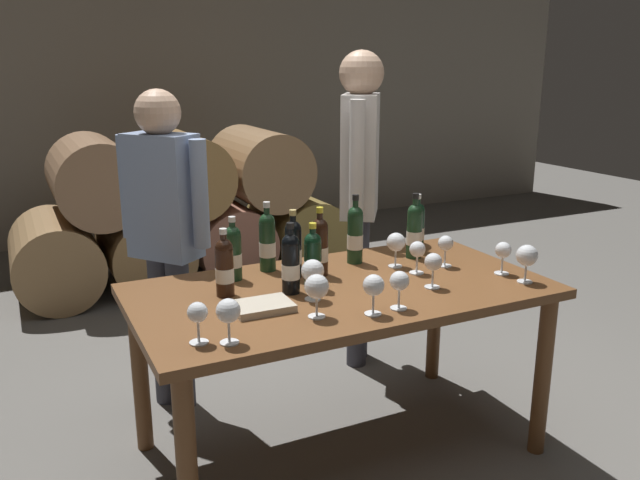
{
  "coord_description": "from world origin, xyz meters",
  "views": [
    {
      "loc": [
        -1.19,
        -2.24,
        1.65
      ],
      "look_at": [
        0.0,
        0.2,
        0.91
      ],
      "focal_mm": 36.5,
      "sensor_mm": 36.0,
      "label": 1
    }
  ],
  "objects_px": {
    "wine_bottle_3": "(355,234)",
    "wine_glass_0": "(433,263)",
    "wine_bottle_8": "(320,246)",
    "wine_bottle_0": "(225,267)",
    "taster_seated_left": "(165,225)",
    "tasting_notebook": "(262,306)",
    "wine_bottle_4": "(233,252)",
    "wine_glass_6": "(527,256)",
    "wine_bottle_1": "(291,263)",
    "wine_glass_2": "(396,243)",
    "wine_bottle_9": "(267,241)",
    "wine_glass_11": "(503,251)",
    "wine_glass_9": "(228,312)",
    "dining_table": "(341,307)",
    "wine_glass_4": "(198,314)",
    "wine_bottle_2": "(293,248)",
    "wine_bottle_6": "(313,260)",
    "wine_glass_7": "(446,245)",
    "wine_bottle_5": "(417,226)",
    "wine_glass_5": "(374,286)",
    "sommelier_presenting": "(360,180)",
    "wine_bottle_7": "(414,230)",
    "wine_glass_1": "(417,251)",
    "wine_glass_3": "(317,287)",
    "wine_glass_10": "(399,282)"
  },
  "relations": [
    {
      "from": "wine_bottle_5",
      "to": "wine_bottle_6",
      "type": "xyz_separation_m",
      "value": [
        -0.68,
        -0.26,
        -0.0
      ]
    },
    {
      "from": "wine_bottle_6",
      "to": "tasting_notebook",
      "type": "xyz_separation_m",
      "value": [
        -0.28,
        -0.14,
        -0.11
      ]
    },
    {
      "from": "wine_bottle_3",
      "to": "wine_glass_1",
      "type": "relative_size",
      "value": 2.2
    },
    {
      "from": "wine_glass_10",
      "to": "wine_bottle_9",
      "type": "bearing_deg",
      "value": 112.27
    },
    {
      "from": "wine_glass_2",
      "to": "wine_bottle_0",
      "type": "bearing_deg",
      "value": -178.32
    },
    {
      "from": "wine_bottle_8",
      "to": "tasting_notebook",
      "type": "bearing_deg",
      "value": -143.32
    },
    {
      "from": "wine_bottle_8",
      "to": "taster_seated_left",
      "type": "height_order",
      "value": "taster_seated_left"
    },
    {
      "from": "wine_bottle_3",
      "to": "wine_glass_9",
      "type": "relative_size",
      "value": 2.06
    },
    {
      "from": "sommelier_presenting",
      "to": "wine_glass_1",
      "type": "bearing_deg",
      "value": -99.7
    },
    {
      "from": "wine_bottle_3",
      "to": "wine_glass_0",
      "type": "height_order",
      "value": "wine_bottle_3"
    },
    {
      "from": "wine_bottle_7",
      "to": "wine_glass_4",
      "type": "xyz_separation_m",
      "value": [
        -1.18,
        -0.51,
        -0.03
      ]
    },
    {
      "from": "wine_glass_2",
      "to": "wine_bottle_9",
      "type": "bearing_deg",
      "value": 159.03
    },
    {
      "from": "taster_seated_left",
      "to": "wine_bottle_4",
      "type": "bearing_deg",
      "value": -67.2
    },
    {
      "from": "wine_glass_11",
      "to": "wine_glass_9",
      "type": "bearing_deg",
      "value": -172.39
    },
    {
      "from": "wine_bottle_0",
      "to": "wine_bottle_5",
      "type": "bearing_deg",
      "value": 10.72
    },
    {
      "from": "wine_bottle_2",
      "to": "taster_seated_left",
      "type": "distance_m",
      "value": 0.67
    },
    {
      "from": "taster_seated_left",
      "to": "wine_glass_9",
      "type": "bearing_deg",
      "value": -92.18
    },
    {
      "from": "wine_bottle_9",
      "to": "wine_glass_11",
      "type": "relative_size",
      "value": 2.14
    },
    {
      "from": "wine_bottle_8",
      "to": "wine_glass_0",
      "type": "xyz_separation_m",
      "value": [
        0.34,
        -0.35,
        -0.03
      ]
    },
    {
      "from": "wine_bottle_9",
      "to": "wine_glass_2",
      "type": "height_order",
      "value": "wine_bottle_9"
    },
    {
      "from": "wine_bottle_4",
      "to": "wine_glass_0",
      "type": "height_order",
      "value": "wine_bottle_4"
    },
    {
      "from": "wine_glass_11",
      "to": "tasting_notebook",
      "type": "height_order",
      "value": "wine_glass_11"
    },
    {
      "from": "wine_bottle_1",
      "to": "wine_glass_2",
      "type": "height_order",
      "value": "wine_bottle_1"
    },
    {
      "from": "taster_seated_left",
      "to": "wine_bottle_2",
      "type": "bearing_deg",
      "value": -50.53
    },
    {
      "from": "wine_bottle_4",
      "to": "wine_glass_9",
      "type": "bearing_deg",
      "value": -110.0
    },
    {
      "from": "wine_glass_5",
      "to": "wine_glass_11",
      "type": "bearing_deg",
      "value": 12.27
    },
    {
      "from": "wine_glass_0",
      "to": "wine_glass_2",
      "type": "xyz_separation_m",
      "value": [
        0.02,
        0.31,
        0.01
      ]
    },
    {
      "from": "wine_bottle_6",
      "to": "wine_glass_4",
      "type": "height_order",
      "value": "wine_bottle_6"
    },
    {
      "from": "wine_bottle_3",
      "to": "wine_glass_0",
      "type": "distance_m",
      "value": 0.46
    },
    {
      "from": "wine_glass_9",
      "to": "wine_bottle_2",
      "type": "bearing_deg",
      "value": 48.99
    },
    {
      "from": "wine_bottle_0",
      "to": "wine_glass_3",
      "type": "bearing_deg",
      "value": -58.03
    },
    {
      "from": "wine_glass_0",
      "to": "wine_glass_11",
      "type": "distance_m",
      "value": 0.38
    },
    {
      "from": "wine_glass_4",
      "to": "sommelier_presenting",
      "type": "height_order",
      "value": "sommelier_presenting"
    },
    {
      "from": "wine_bottle_9",
      "to": "wine_glass_9",
      "type": "distance_m",
      "value": 0.78
    },
    {
      "from": "wine_bottle_9",
      "to": "wine_glass_1",
      "type": "xyz_separation_m",
      "value": [
        0.57,
        -0.33,
        -0.03
      ]
    },
    {
      "from": "wine_glass_0",
      "to": "tasting_notebook",
      "type": "distance_m",
      "value": 0.73
    },
    {
      "from": "wine_bottle_9",
      "to": "sommelier_presenting",
      "type": "xyz_separation_m",
      "value": [
        0.7,
        0.41,
        0.15
      ]
    },
    {
      "from": "wine_glass_6",
      "to": "wine_glass_9",
      "type": "distance_m",
      "value": 1.31
    },
    {
      "from": "wine_bottle_4",
      "to": "wine_glass_6",
      "type": "distance_m",
      "value": 1.23
    },
    {
      "from": "wine_bottle_2",
      "to": "wine_bottle_5",
      "type": "bearing_deg",
      "value": 8.24
    },
    {
      "from": "wine_bottle_9",
      "to": "wine_glass_5",
      "type": "xyz_separation_m",
      "value": [
        0.15,
        -0.66,
        -0.02
      ]
    },
    {
      "from": "wine_glass_7",
      "to": "wine_glass_9",
      "type": "distance_m",
      "value": 1.2
    },
    {
      "from": "wine_glass_3",
      "to": "wine_glass_9",
      "type": "bearing_deg",
      "value": -167.6
    },
    {
      "from": "wine_bottle_2",
      "to": "wine_glass_5",
      "type": "distance_m",
      "value": 0.53
    },
    {
      "from": "wine_bottle_3",
      "to": "wine_glass_4",
      "type": "relative_size",
      "value": 2.23
    },
    {
      "from": "wine_bottle_8",
      "to": "taster_seated_left",
      "type": "xyz_separation_m",
      "value": [
        -0.54,
        0.54,
        0.03
      ]
    },
    {
      "from": "wine_glass_0",
      "to": "wine_glass_11",
      "type": "bearing_deg",
      "value": 2.28
    },
    {
      "from": "dining_table",
      "to": "wine_glass_4",
      "type": "xyz_separation_m",
      "value": [
        -0.68,
        -0.29,
        0.19
      ]
    },
    {
      "from": "wine_bottle_0",
      "to": "taster_seated_left",
      "type": "distance_m",
      "value": 0.62
    },
    {
      "from": "dining_table",
      "to": "wine_bottle_3",
      "type": "distance_m",
      "value": 0.41
    }
  ]
}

